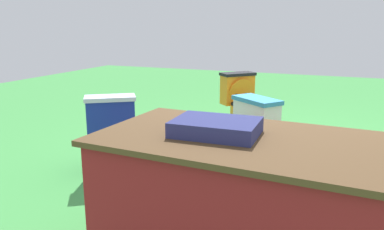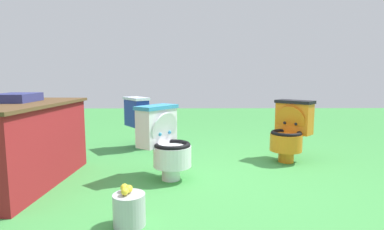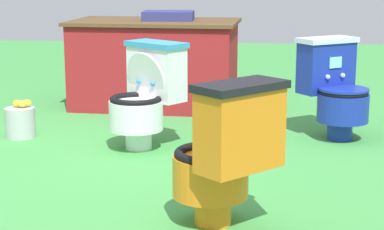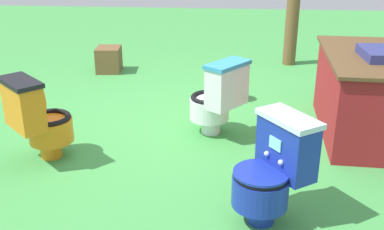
# 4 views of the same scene
# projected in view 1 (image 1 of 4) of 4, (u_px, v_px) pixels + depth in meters

# --- Properties ---
(ground) EXTENTS (14.00, 14.00, 0.00)m
(ground) POSITION_uv_depth(u_px,v_px,m) (294.00, 165.00, 3.75)
(ground) COLOR #429947
(toilet_white) EXTENTS (0.62, 0.63, 0.73)m
(toilet_white) POSITION_uv_depth(u_px,v_px,m) (265.00, 136.00, 3.40)
(toilet_white) COLOR white
(toilet_white) RESTS_ON ground
(toilet_blue) EXTENTS (0.61, 0.63, 0.73)m
(toilet_blue) POSITION_uv_depth(u_px,v_px,m) (112.00, 132.00, 3.54)
(toilet_blue) COLOR #192D9E
(toilet_blue) RESTS_ON ground
(toilet_orange) EXTENTS (0.63, 0.63, 0.73)m
(toilet_orange) POSITION_uv_depth(u_px,v_px,m) (241.00, 101.00, 4.93)
(toilet_orange) COLOR orange
(toilet_orange) RESTS_ON ground
(vendor_table) EXTENTS (1.50, 0.93, 0.85)m
(vendor_table) POSITION_uv_depth(u_px,v_px,m) (236.00, 204.00, 2.08)
(vendor_table) COLOR maroon
(vendor_table) RESTS_ON ground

